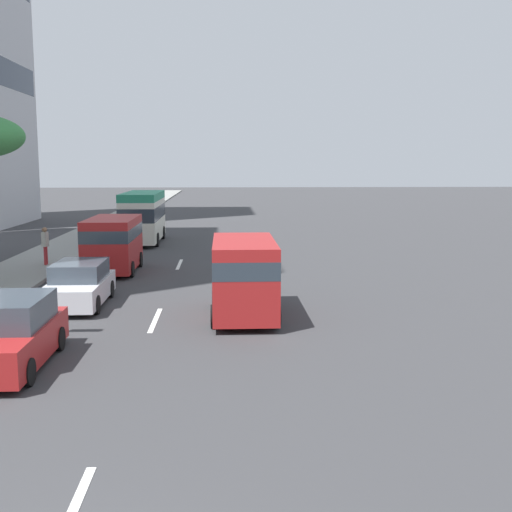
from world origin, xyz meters
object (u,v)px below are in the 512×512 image
object	(u,v)px
car_fourth	(79,285)
car_fifth	(10,335)
van_third	(244,273)
van_lead	(113,241)
pedestrian_near_lamp	(45,244)
minibus_second	(143,215)

from	to	relation	value
car_fourth	car_fifth	world-z (taller)	car_fifth
van_third	car_fifth	world-z (taller)	van_third
van_lead	pedestrian_near_lamp	xyz separation A→B (m)	(1.44, 3.48, -0.28)
minibus_second	car_fourth	bearing A→B (deg)	-0.09
van_third	pedestrian_near_lamp	xyz separation A→B (m)	(10.51, 9.22, -0.28)
van_third	car_fifth	distance (m)	7.71
van_lead	car_fifth	distance (m)	13.98
minibus_second	car_fourth	world-z (taller)	minibus_second
minibus_second	pedestrian_near_lamp	bearing A→B (deg)	-19.82
car_fourth	pedestrian_near_lamp	world-z (taller)	pedestrian_near_lamp
van_lead	minibus_second	world-z (taller)	minibus_second
pedestrian_near_lamp	car_fifth	bearing A→B (deg)	25.82
van_third	car_fourth	size ratio (longest dim) A/B	1.06
van_lead	car_fourth	size ratio (longest dim) A/B	1.09
minibus_second	pedestrian_near_lamp	size ratio (longest dim) A/B	3.84
van_lead	van_third	distance (m)	10.73
minibus_second	pedestrian_near_lamp	xyz separation A→B (m)	(-9.69, 3.49, -0.59)
car_fifth	minibus_second	bearing A→B (deg)	179.56
van_third	pedestrian_near_lamp	world-z (taller)	van_third
van_third	pedestrian_near_lamp	distance (m)	13.98
car_fifth	pedestrian_near_lamp	distance (m)	15.76
car_fifth	pedestrian_near_lamp	bearing A→B (deg)	-167.92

